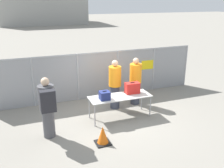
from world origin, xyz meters
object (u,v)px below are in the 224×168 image
Objects in this scene: suitcase_navy at (105,95)px; security_worker_far at (135,81)px; inspection_table at (120,98)px; security_worker_near at (115,84)px; suitcase_red at (132,88)px; traffic_cone at (103,136)px; traveler_hooded at (47,106)px; utility_trailer at (115,69)px.

suitcase_navy is 0.18× the size of security_worker_far.
security_worker_near is (0.14, 0.83, 0.22)m from inspection_table.
suitcase_red is 2.31m from traffic_cone.
suitcase_navy is 1.94m from traveler_hooded.
suitcase_navy is 1.89m from security_worker_far.
traveler_hooded is (-2.48, -0.49, 0.28)m from inspection_table.
security_worker_far is at bearing 41.78° from inspection_table.
utility_trailer is at bearing 54.72° from traveler_hooded.
inspection_table is at bearing 7.37° from suitcase_navy.
traffic_cone is at bearing -128.79° from inspection_table.
inspection_table is 0.64× the size of utility_trailer.
traffic_cone is (-1.24, -2.20, -0.71)m from security_worker_near.
suitcase_navy is (-0.59, -0.08, 0.19)m from inspection_table.
security_worker_far is (3.50, 1.40, -0.07)m from traveler_hooded.
security_worker_near is 0.89m from security_worker_far.
suitcase_red is 0.95× the size of traffic_cone.
inspection_table is at bearing 69.83° from security_worker_near.
suitcase_red is at bearing -103.97° from utility_trailer.
inspection_table is at bearing -109.41° from utility_trailer.
security_worker_near is (-0.37, 0.71, -0.03)m from suitcase_red.
traveler_hooded is at bearing 29.17° from security_worker_far.
traveler_hooded is 0.55× the size of utility_trailer.
suitcase_navy is 0.66× the size of suitcase_red.
security_worker_near is at bearing 51.30° from suitcase_navy.
suitcase_navy reaches higher than traffic_cone.
security_worker_near is 4.14m from utility_trailer.
utility_trailer reaches higher than traffic_cone.
inspection_table is 6.40× the size of suitcase_navy.
inspection_table reaches higher than traffic_cone.
security_worker_near is 0.55× the size of utility_trailer.
security_worker_near is at bearing -111.43° from utility_trailer.
suitcase_navy is 0.18× the size of traveler_hooded.
traveler_hooded reaches higher than security_worker_far.
security_worker_far is at bearing 47.07° from traffic_cone.
traffic_cone is (-2.13, -2.29, -0.71)m from security_worker_far.
security_worker_near reaches higher than security_worker_far.
security_worker_near is 1.00× the size of security_worker_far.
traveler_hooded reaches higher than suitcase_navy.
traveler_hooded is at bearing -128.69° from utility_trailer.
inspection_table reaches higher than utility_trailer.
traveler_hooded reaches higher than utility_trailer.
security_worker_near is at bearing 80.50° from inspection_table.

